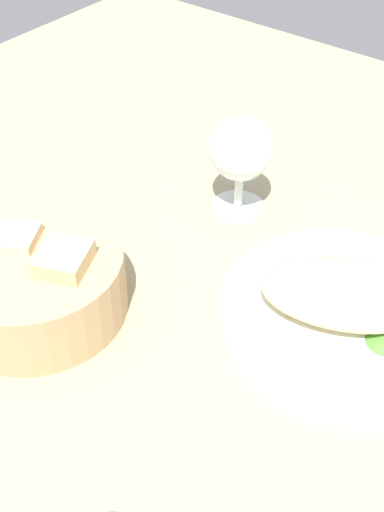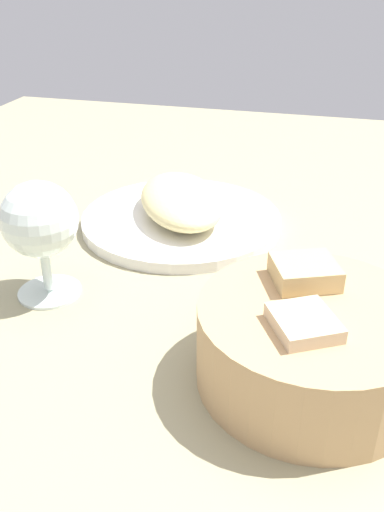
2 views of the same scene
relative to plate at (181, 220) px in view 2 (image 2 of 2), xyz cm
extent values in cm
cube|color=#9A926F|center=(10.21, 12.35, -1.70)|extent=(140.00, 140.00, 2.00)
cylinder|color=white|center=(0.00, 0.00, 0.00)|extent=(25.68, 25.68, 1.40)
ellipsoid|color=beige|center=(0.00, 0.00, 2.79)|extent=(20.09, 16.93, 4.17)
cone|color=#4A8A32|center=(-5.35, 1.72, 1.22)|extent=(3.92, 3.92, 1.04)
cylinder|color=tan|center=(25.63, 18.25, 2.84)|extent=(18.48, 18.48, 7.08)
cube|color=beige|center=(28.66, 17.56, 5.09)|extent=(6.37, 6.19, 4.85)
cube|color=tan|center=(21.92, 17.01, 5.64)|extent=(6.28, 6.55, 5.14)
cylinder|color=silver|center=(19.32, -8.78, -0.40)|extent=(6.53, 6.53, 0.60)
cylinder|color=silver|center=(19.32, -8.78, 1.94)|extent=(1.00, 1.00, 4.08)
sphere|color=silver|center=(19.32, -8.78, 7.79)|extent=(7.62, 7.62, 7.62)
camera|label=1|loc=(-17.42, 47.60, 49.91)|focal=47.49mm
camera|label=2|loc=(62.25, 18.16, 30.58)|focal=38.63mm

